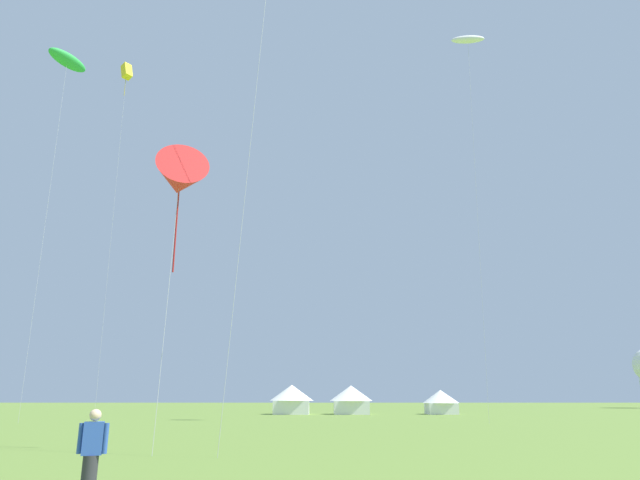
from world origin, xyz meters
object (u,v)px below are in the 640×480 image
Objects in this scene: kite_red_delta at (181,179)px; festival_tent_right at (442,401)px; kite_green_parafoil at (69,61)px; person_spectator at (92,458)px; festival_tent_left at (293,398)px; kite_white_parafoil at (469,40)px; kite_yellow_box at (128,73)px; festival_tent_center at (352,398)px.

kite_red_delta reaches higher than festival_tent_right.
festival_tent_right is at bearing 28.52° from kite_green_parafoil.
person_spectator is 0.41× the size of festival_tent_right.
festival_tent_left is at bearing 86.54° from kite_red_delta.
kite_white_parafoil reaches higher than festival_tent_right.
kite_red_delta is (18.34, -24.43, -22.20)m from kite_green_parafoil.
festival_tent_left is (0.96, 56.68, 0.99)m from person_spectator.
kite_yellow_box reaches higher than festival_tent_center.
festival_tent_left is at bearing 180.00° from festival_tent_center.
person_spectator is 59.62m from festival_tent_right.
festival_tent_left is at bearing 127.55° from kite_white_parafoil.
kite_yellow_box is 7.49× the size of festival_tent_center.
festival_tent_left reaches higher than festival_tent_center.
kite_red_delta is 47.36m from festival_tent_center.
kite_red_delta is at bearing -114.06° from festival_tent_right.
kite_white_parafoil is 2.81× the size of kite_red_delta.
person_spectator is 57.24m from festival_tent_center.
kite_yellow_box is 43.22m from kite_red_delta.
festival_tent_left is 1.21× the size of festival_tent_right.
kite_green_parafoil is at bearing 177.71° from kite_white_parafoil.
kite_white_parafoil is 38.39m from kite_red_delta.
festival_tent_left is at bearing 37.73° from kite_yellow_box.
festival_tent_center is 1.19× the size of festival_tent_right.
kite_green_parafoil is 2.73× the size of kite_red_delta.
kite_red_delta is at bearing -131.22° from kite_white_parafoil.
kite_white_parafoil is 6.84× the size of festival_tent_left.
kite_white_parafoil is at bearing -2.29° from kite_green_parafoil.
person_spectator is at bearing -97.98° from festival_tent_center.
festival_tent_right is at bearing 0.00° from festival_tent_left.
kite_white_parafoil is at bearing 48.78° from kite_red_delta.
kite_green_parafoil is 6.80× the size of festival_tent_center.
kite_white_parafoil is at bearing -90.55° from festival_tent_right.
kite_yellow_box is 8.89× the size of festival_tent_right.
festival_tent_right is at bearing 21.42° from kite_yellow_box.
festival_tent_left reaches higher than person_spectator.
kite_red_delta reaches higher than festival_tent_center.
festival_tent_left is at bearing -180.00° from festival_tent_right.
kite_red_delta is at bearing -93.46° from festival_tent_left.
kite_yellow_box reaches higher than kite_green_parafoil.
festival_tent_left is (-17.32, 22.52, -32.59)m from kite_white_parafoil.
festival_tent_center is (9.73, 45.42, -9.25)m from kite_red_delta.
kite_yellow_box reaches higher than person_spectator.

